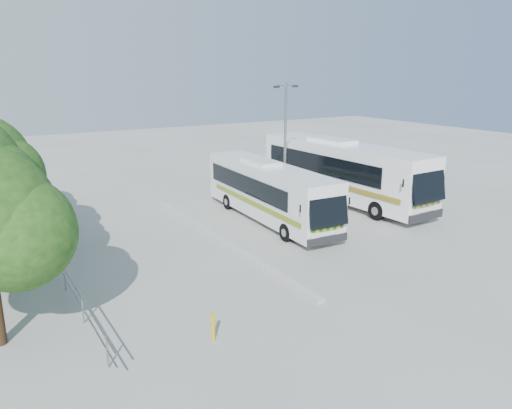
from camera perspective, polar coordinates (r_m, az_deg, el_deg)
ground at (r=24.31m, az=2.90°, el=-4.59°), size 100.00×100.00×0.00m
kerb_divider at (r=24.80m, az=-4.12°, el=-4.01°), size 0.40×16.00×0.15m
railing at (r=24.26m, az=-22.85°, el=-4.00°), size 0.06×22.00×1.00m
coach_main at (r=27.71m, az=1.48°, el=1.61°), size 2.85×11.32×3.11m
coach_adjacent at (r=32.19m, az=9.86°, el=3.90°), size 3.25×13.43×3.70m
lamppost at (r=28.67m, az=3.36°, el=7.03°), size 1.83×0.55×7.53m
bollard at (r=16.09m, az=-4.92°, el=-13.77°), size 0.16×0.16×0.91m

